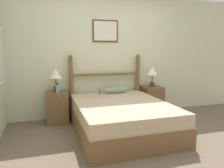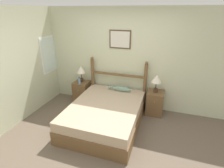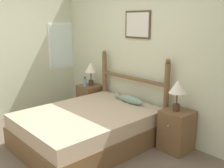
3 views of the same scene
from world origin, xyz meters
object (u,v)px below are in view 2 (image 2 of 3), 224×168
(table_lamp_left, at_px, (81,70))
(bottle, at_px, (79,81))
(table_lamp_right, at_px, (157,79))
(fish_pillow, at_px, (120,89))
(nightstand_left, at_px, (82,92))
(nightstand_right, at_px, (155,103))
(bed, at_px, (105,114))

(table_lamp_left, xyz_separation_m, bottle, (0.02, -0.16, -0.24))
(table_lamp_right, relative_size, fish_pillow, 0.76)
(table_lamp_left, bearing_deg, bottle, -84.01)
(nightstand_left, relative_size, table_lamp_left, 1.34)
(nightstand_right, xyz_separation_m, table_lamp_right, (-0.02, -0.01, 0.63))
(bed, relative_size, bottle, 10.10)
(bed, xyz_separation_m, table_lamp_left, (-1.02, 0.86, 0.68))
(bed, distance_m, nightstand_left, 1.32)
(nightstand_right, height_order, table_lamp_right, table_lamp_right)
(bed, height_order, bottle, bottle)
(nightstand_left, bearing_deg, fish_pillow, -2.64)
(nightstand_left, height_order, table_lamp_right, table_lamp_right)
(bottle, bearing_deg, bed, -34.79)
(nightstand_left, height_order, fish_pillow, fish_pillow)
(nightstand_right, height_order, bottle, bottle)
(bed, distance_m, table_lamp_right, 1.46)
(nightstand_left, bearing_deg, nightstand_right, 0.00)
(nightstand_right, relative_size, bottle, 3.05)
(nightstand_right, bearing_deg, bed, -141.01)
(table_lamp_left, bearing_deg, nightstand_right, -1.00)
(fish_pillow, bearing_deg, bottle, -176.19)
(bed, bearing_deg, nightstand_left, 141.01)
(table_lamp_left, relative_size, table_lamp_right, 1.00)
(nightstand_left, distance_m, nightstand_right, 2.04)
(table_lamp_right, height_order, fish_pillow, table_lamp_right)
(table_lamp_right, distance_m, bottle, 2.03)
(nightstand_left, bearing_deg, bed, -38.99)
(nightstand_left, bearing_deg, bottle, -83.03)
(nightstand_left, xyz_separation_m, bottle, (0.02, -0.13, 0.39))
(bottle, height_order, fish_pillow, bottle)
(nightstand_right, relative_size, table_lamp_right, 1.34)
(bed, distance_m, bottle, 1.30)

